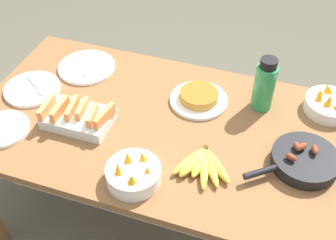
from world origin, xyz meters
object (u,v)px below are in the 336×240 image
object	(u,v)px
skillet	(304,160)
empty_plate_far_left	(32,89)
frittata_plate_center	(199,98)
fruit_bowl_mango	(329,104)
melon_tray	(78,117)
fruit_bowl_citrus	(133,174)
water_bottle	(264,85)
empty_plate_near_front	(87,67)
empty_plate_far_right	(3,129)
banana_bunch	(202,164)

from	to	relation	value
skillet	empty_plate_far_left	world-z (taller)	skillet
frittata_plate_center	empty_plate_far_left	distance (m)	0.75
skillet	fruit_bowl_mango	distance (m)	0.35
melon_tray	fruit_bowl_citrus	size ratio (longest dim) A/B	1.40
melon_tray	fruit_bowl_mango	size ratio (longest dim) A/B	1.34
melon_tray	water_bottle	xyz separation A→B (m)	(0.69, 0.35, 0.08)
fruit_bowl_mango	water_bottle	size ratio (longest dim) A/B	0.85
fruit_bowl_citrus	fruit_bowl_mango	bearing A→B (deg)	43.76
empty_plate_near_front	empty_plate_far_left	size ratio (longest dim) A/B	1.08
melon_tray	empty_plate_far_left	distance (m)	0.32
water_bottle	fruit_bowl_citrus	bearing A→B (deg)	-123.67
melon_tray	empty_plate_far_right	distance (m)	0.31
banana_bunch	frittata_plate_center	xyz separation A→B (m)	(-0.11, 0.35, 0.00)
banana_bunch	empty_plate_far_left	size ratio (longest dim) A/B	0.94
empty_plate_near_front	melon_tray	bearing A→B (deg)	-68.35
empty_plate_near_front	empty_plate_far_right	xyz separation A→B (m)	(-0.13, -0.49, 0.00)
empty_plate_near_front	water_bottle	bearing A→B (deg)	-0.16
skillet	empty_plate_far_right	xyz separation A→B (m)	(-1.17, -0.20, -0.02)
empty_plate_near_front	empty_plate_far_left	bearing A→B (deg)	-125.00
empty_plate_near_front	fruit_bowl_citrus	bearing A→B (deg)	-49.84
banana_bunch	water_bottle	size ratio (longest dim) A/B	0.95
fruit_bowl_mango	fruit_bowl_citrus	distance (m)	0.89
frittata_plate_center	fruit_bowl_citrus	bearing A→B (deg)	-102.09
empty_plate_near_front	fruit_bowl_citrus	xyz separation A→B (m)	(0.46, -0.55, 0.03)
frittata_plate_center	empty_plate_far_left	xyz separation A→B (m)	(-0.73, -0.17, -0.01)
banana_bunch	skillet	size ratio (longest dim) A/B	0.71
skillet	water_bottle	world-z (taller)	water_bottle
empty_plate_far_right	water_bottle	distance (m)	1.08
fruit_bowl_citrus	water_bottle	bearing A→B (deg)	56.33
empty_plate_far_right	fruit_bowl_citrus	xyz separation A→B (m)	(0.60, -0.06, 0.03)
banana_bunch	melon_tray	bearing A→B (deg)	173.21
skillet	empty_plate_near_front	world-z (taller)	skillet
melon_tray	empty_plate_near_front	xyz separation A→B (m)	(-0.14, 0.35, -0.03)
melon_tray	water_bottle	size ratio (longest dim) A/B	1.14
empty_plate_far_left	empty_plate_far_right	world-z (taller)	same
frittata_plate_center	empty_plate_near_front	size ratio (longest dim) A/B	0.94
empty_plate_far_right	water_bottle	xyz separation A→B (m)	(0.96, 0.48, 0.11)
melon_tray	fruit_bowl_mango	xyz separation A→B (m)	(0.97, 0.41, -0.00)
empty_plate_near_front	fruit_bowl_citrus	distance (m)	0.72
fruit_bowl_mango	melon_tray	bearing A→B (deg)	-156.97
banana_bunch	fruit_bowl_citrus	world-z (taller)	fruit_bowl_citrus
empty_plate_far_left	frittata_plate_center	bearing A→B (deg)	12.89
skillet	empty_plate_near_front	xyz separation A→B (m)	(-1.03, 0.28, -0.02)
empty_plate_far_left	water_bottle	size ratio (longest dim) A/B	1.02
empty_plate_far_right	fruit_bowl_mango	size ratio (longest dim) A/B	1.03
banana_bunch	skillet	bearing A→B (deg)	20.12
skillet	water_bottle	distance (m)	0.36
frittata_plate_center	water_bottle	bearing A→B (deg)	12.26
frittata_plate_center	water_bottle	distance (m)	0.28
empty_plate_near_front	fruit_bowl_citrus	world-z (taller)	fruit_bowl_citrus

